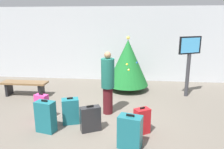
# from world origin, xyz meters

# --- Properties ---
(ground_plane) EXTENTS (16.00, 16.00, 0.00)m
(ground_plane) POSITION_xyz_m (0.00, 0.00, 0.00)
(ground_plane) COLOR #665E54
(back_wall) EXTENTS (16.00, 0.20, 3.00)m
(back_wall) POSITION_xyz_m (0.00, 3.94, 1.50)
(back_wall) COLOR #B7BCC1
(back_wall) RESTS_ON ground_plane
(holiday_tree) EXTENTS (1.48, 1.48, 1.93)m
(holiday_tree) POSITION_xyz_m (0.58, 2.53, 1.01)
(holiday_tree) COLOR #4C3319
(holiday_tree) RESTS_ON ground_plane
(flight_info_kiosk) EXTENTS (0.75, 0.45, 1.97)m
(flight_info_kiosk) POSITION_xyz_m (2.56, 2.07, 1.36)
(flight_info_kiosk) COLOR #333338
(flight_info_kiosk) RESTS_ON ground_plane
(waiting_bench) EXTENTS (1.51, 0.44, 0.48)m
(waiting_bench) POSITION_xyz_m (-2.79, 1.53, 0.36)
(waiting_bench) COLOR brown
(waiting_bench) RESTS_ON ground_plane
(traveller_0) EXTENTS (0.49, 0.49, 1.68)m
(traveller_0) POSITION_xyz_m (0.14, 0.43, 0.88)
(traveller_0) COLOR #4C1419
(traveller_0) RESTS_ON ground_plane
(suitcase_0) EXTENTS (0.51, 0.38, 0.70)m
(suitcase_0) POSITION_xyz_m (0.77, -1.14, 0.33)
(suitcase_0) COLOR #19606B
(suitcase_0) RESTS_ON ground_plane
(suitcase_1) EXTENTS (0.49, 0.38, 0.61)m
(suitcase_1) POSITION_xyz_m (-0.14, -0.57, 0.29)
(suitcase_1) COLOR #232326
(suitcase_1) RESTS_ON ground_plane
(suitcase_2) EXTENTS (0.46, 0.33, 0.76)m
(suitcase_2) POSITION_xyz_m (-1.12, -0.71, 0.36)
(suitcase_2) COLOR #19606B
(suitcase_2) RESTS_ON ground_plane
(suitcase_3) EXTENTS (0.46, 0.38, 0.66)m
(suitcase_3) POSITION_xyz_m (-0.69, -0.24, 0.31)
(suitcase_3) COLOR #19606B
(suitcase_3) RESTS_ON ground_plane
(suitcase_4) EXTENTS (0.37, 0.27, 0.69)m
(suitcase_4) POSITION_xyz_m (-1.48, -0.09, 0.32)
(suitcase_4) COLOR #E5388C
(suitcase_4) RESTS_ON ground_plane
(suitcase_5) EXTENTS (0.39, 0.35, 0.62)m
(suitcase_5) POSITION_xyz_m (1.02, -0.55, 0.29)
(suitcase_5) COLOR #B2191E
(suitcase_5) RESTS_ON ground_plane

